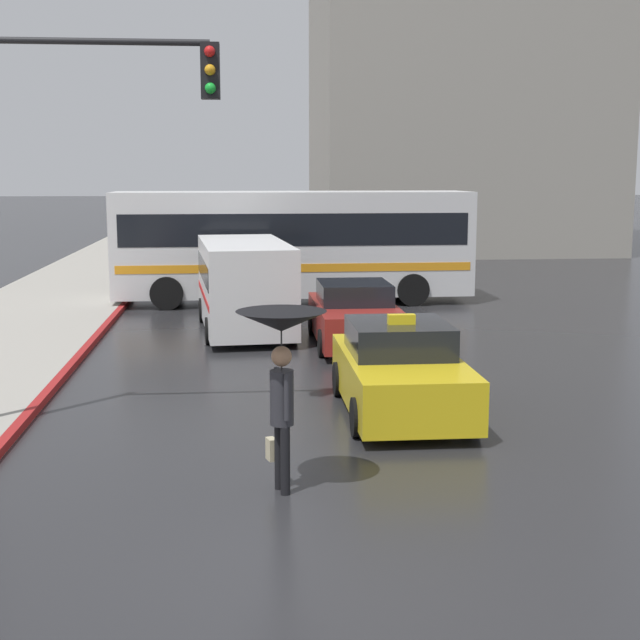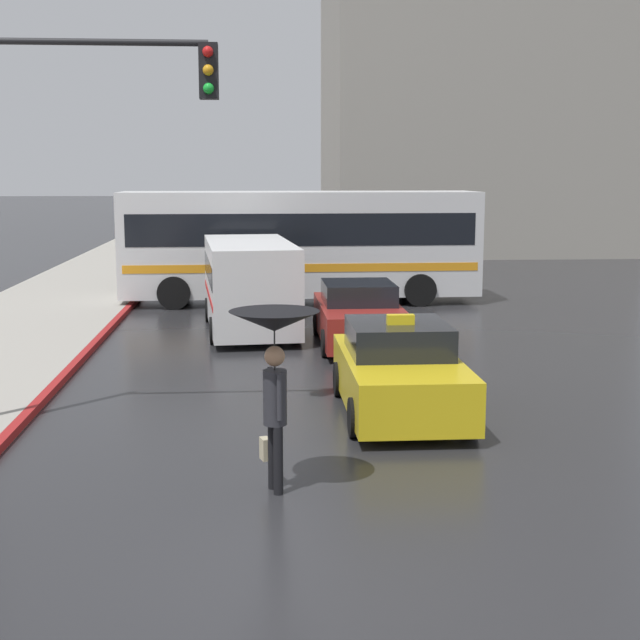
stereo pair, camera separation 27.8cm
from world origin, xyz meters
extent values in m
plane|color=#262628|center=(0.00, 0.00, 0.00)|extent=(300.00, 300.00, 0.00)
cube|color=gold|center=(1.75, 6.19, 0.57)|extent=(1.80, 4.04, 0.80)
cube|color=black|center=(1.75, 6.40, 1.22)|extent=(1.58, 1.82, 0.51)
cylinder|color=black|center=(2.60, 4.94, 0.30)|extent=(0.20, 0.60, 0.60)
cylinder|color=black|center=(0.89, 4.94, 0.30)|extent=(0.20, 0.60, 0.60)
cylinder|color=black|center=(2.60, 7.45, 0.30)|extent=(0.20, 0.60, 0.60)
cylinder|color=black|center=(0.89, 7.45, 0.30)|extent=(0.20, 0.60, 0.60)
cube|color=yellow|center=(1.75, 6.19, 1.56)|extent=(0.44, 0.16, 0.16)
cube|color=maroon|center=(1.77, 12.11, 0.55)|extent=(1.80, 4.23, 0.78)
cube|color=black|center=(1.77, 12.32, 1.18)|extent=(1.58, 1.90, 0.47)
cylinder|color=black|center=(2.63, 10.80, 0.30)|extent=(0.20, 0.60, 0.60)
cylinder|color=black|center=(0.92, 10.80, 0.30)|extent=(0.20, 0.60, 0.60)
cylinder|color=black|center=(2.63, 13.43, 0.30)|extent=(0.20, 0.60, 0.60)
cylinder|color=black|center=(0.92, 13.43, 0.30)|extent=(0.20, 0.60, 0.60)
cube|color=silver|center=(-0.73, 14.12, 1.19)|extent=(2.45, 5.47, 2.06)
cube|color=black|center=(-0.73, 14.12, 1.56)|extent=(2.44, 5.05, 0.53)
cube|color=red|center=(-0.73, 14.12, 0.93)|extent=(2.46, 5.26, 0.14)
cylinder|color=black|center=(0.36, 12.61, 0.32)|extent=(0.25, 0.64, 0.63)
cylinder|color=black|center=(-1.53, 12.45, 0.32)|extent=(0.25, 0.64, 0.63)
cylinder|color=black|center=(0.08, 15.79, 0.32)|extent=(0.25, 0.64, 0.63)
cylinder|color=black|center=(-1.81, 15.63, 0.32)|extent=(0.25, 0.64, 0.63)
cube|color=silver|center=(0.77, 19.11, 1.80)|extent=(10.69, 2.68, 3.07)
cube|color=black|center=(0.77, 19.11, 2.27)|extent=(10.16, 2.69, 0.93)
cube|color=orange|center=(0.77, 19.11, 1.17)|extent=(10.37, 2.70, 0.24)
cylinder|color=black|center=(-2.93, 17.85, 0.48)|extent=(0.96, 0.30, 0.96)
cylinder|color=black|center=(-2.97, 20.25, 0.48)|extent=(0.96, 0.30, 0.96)
cylinder|color=black|center=(4.25, 17.97, 0.48)|extent=(0.96, 0.30, 0.96)
cylinder|color=black|center=(4.21, 20.37, 0.48)|extent=(0.96, 0.30, 0.96)
cylinder|color=black|center=(-0.31, 2.63, 0.43)|extent=(0.15, 0.15, 0.85)
cylinder|color=black|center=(-0.37, 2.84, 0.43)|extent=(0.15, 0.15, 0.85)
cylinder|color=#28282D|center=(-0.34, 2.74, 1.19)|extent=(0.36, 0.36, 0.68)
sphere|color=#997051|center=(-0.34, 2.74, 1.70)|extent=(0.25, 0.25, 0.25)
cylinder|color=#28282D|center=(-0.29, 2.56, 1.24)|extent=(0.09, 0.09, 0.57)
cylinder|color=#28282D|center=(-0.40, 2.92, 1.24)|extent=(0.09, 0.09, 0.57)
cone|color=black|center=(-0.34, 2.74, 2.13)|extent=(1.10, 1.10, 0.25)
cylinder|color=black|center=(-0.34, 2.74, 1.78)|extent=(0.02, 0.02, 0.70)
cube|color=#BFB28C|center=(-0.47, 2.98, 0.47)|extent=(0.15, 0.20, 0.28)
cylinder|color=black|center=(-3.06, 5.84, 5.76)|extent=(3.69, 0.10, 0.10)
cube|color=black|center=(-1.22, 5.84, 5.36)|extent=(0.28, 0.28, 0.80)
sphere|color=red|center=(-1.22, 5.68, 5.62)|extent=(0.16, 0.16, 0.16)
sphere|color=orange|center=(-1.22, 5.68, 5.36)|extent=(0.16, 0.16, 0.16)
sphere|color=green|center=(-1.22, 5.68, 5.10)|extent=(0.16, 0.16, 0.16)
camera|label=1|loc=(-0.83, -7.75, 3.88)|focal=50.00mm
camera|label=2|loc=(-0.55, -7.77, 3.88)|focal=50.00mm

